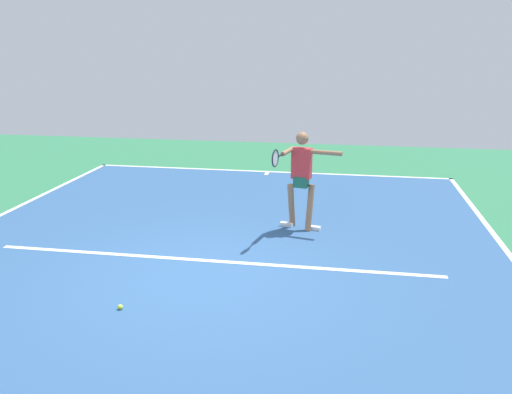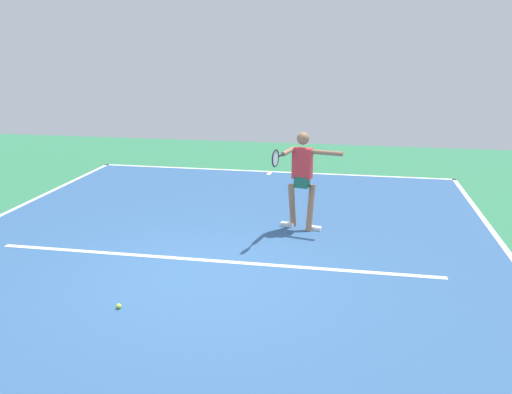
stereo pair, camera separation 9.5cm
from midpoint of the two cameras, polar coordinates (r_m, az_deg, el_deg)
name	(u,v)px [view 1 (the left image)]	position (r m, az deg, el deg)	size (l,w,h in m)	color
ground_plane	(200,277)	(7.67, -6.50, -8.70)	(21.97, 21.97, 0.00)	#2D754C
court_surface	(200,277)	(7.66, -6.50, -8.68)	(9.43, 13.43, 0.00)	#2D5484
court_line_baseline_near	(268,172)	(13.86, 1.11, 2.80)	(9.43, 0.10, 0.01)	white
court_line_service	(210,261)	(8.19, -5.35, -6.97)	(7.07, 0.10, 0.01)	white
court_line_centre_mark	(267,173)	(13.66, 0.99, 2.61)	(0.10, 0.30, 0.01)	white
tennis_player	(301,174)	(9.27, 4.67, 2.53)	(1.12, 1.18, 1.79)	#9E7051
tennis_ball_centre_court	(120,307)	(6.97, -15.04, -11.57)	(0.07, 0.07, 0.07)	#C6E53D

